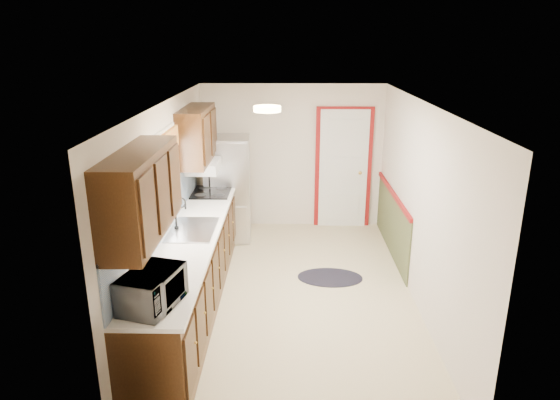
{
  "coord_description": "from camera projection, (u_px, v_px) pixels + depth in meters",
  "views": [
    {
      "loc": [
        -0.06,
        -5.65,
        3.1
      ],
      "look_at": [
        -0.17,
        0.31,
        1.15
      ],
      "focal_mm": 32.0,
      "sensor_mm": 36.0,
      "label": 1
    }
  ],
  "objects": [
    {
      "name": "cooktop",
      "position": [
        211.0,
        192.0,
        7.27
      ],
      "size": [
        0.54,
        0.65,
        0.02
      ],
      "primitive_type": "cube",
      "color": "black",
      "rests_on": "kitchen_run"
    },
    {
      "name": "microwave",
      "position": [
        152.0,
        285.0,
        4.15
      ],
      "size": [
        0.45,
        0.63,
        0.39
      ],
      "primitive_type": "imported",
      "rotation": [
        0.0,
        0.0,
        1.31
      ],
      "color": "white",
      "rests_on": "kitchen_run"
    },
    {
      "name": "room_shell",
      "position": [
        294.0,
        204.0,
        5.96
      ],
      "size": [
        3.2,
        5.2,
        2.52
      ],
      "color": "beige",
      "rests_on": "ground"
    },
    {
      "name": "back_wall_trim",
      "position": [
        353.0,
        180.0,
        8.14
      ],
      "size": [
        1.12,
        2.3,
        2.08
      ],
      "color": "maroon",
      "rests_on": "ground"
    },
    {
      "name": "ceiling_fixture",
      "position": [
        267.0,
        109.0,
        5.42
      ],
      "size": [
        0.3,
        0.3,
        0.06
      ],
      "primitive_type": "cylinder",
      "color": "#FFD88C",
      "rests_on": "room_shell"
    },
    {
      "name": "rug",
      "position": [
        330.0,
        277.0,
        6.75
      ],
      "size": [
        0.9,
        0.61,
        0.01
      ],
      "primitive_type": "ellipsoid",
      "rotation": [
        0.0,
        0.0,
        -0.05
      ],
      "color": "black",
      "rests_on": "ground"
    },
    {
      "name": "kitchen_run",
      "position": [
        188.0,
        243.0,
        5.83
      ],
      "size": [
        0.63,
        4.0,
        2.2
      ],
      "color": "#321B0B",
      "rests_on": "ground"
    },
    {
      "name": "refrigerator",
      "position": [
        228.0,
        189.0,
        7.87
      ],
      "size": [
        0.72,
        0.71,
        1.66
      ],
      "rotation": [
        0.0,
        0.0,
        0.05
      ],
      "color": "#B7B7BC",
      "rests_on": "ground"
    }
  ]
}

